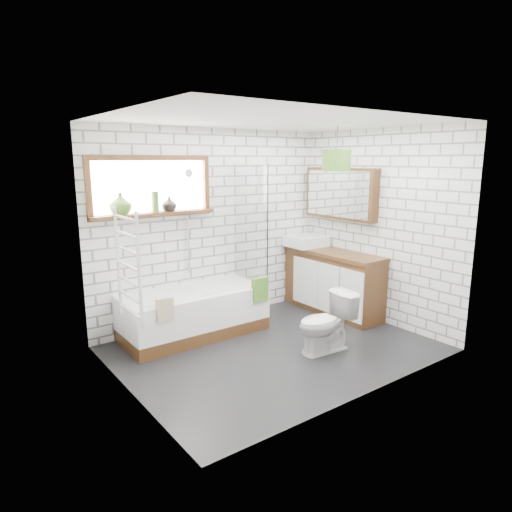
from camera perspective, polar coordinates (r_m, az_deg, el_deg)
floor at (r=5.31m, az=2.38°, el=-11.52°), size 3.40×2.60×0.01m
ceiling at (r=4.88m, az=2.64°, el=16.59°), size 3.40×2.60×0.01m
wall_back at (r=6.00m, az=-5.35°, el=3.68°), size 3.40×0.01×2.50m
wall_front at (r=4.03m, az=14.22°, el=-0.73°), size 3.40×0.01×2.50m
wall_left at (r=4.11m, az=-16.32°, el=-0.60°), size 0.01×2.60×2.50m
wall_right at (r=6.15m, az=15.00°, el=3.52°), size 0.01×2.60×2.50m
window at (r=5.52m, az=-12.87°, el=8.45°), size 1.52×0.16×0.68m
towel_radiator at (r=4.14m, az=-15.70°, el=-1.20°), size 0.06×0.52×1.00m
mirror_cabinet at (r=6.43m, az=10.52°, el=7.68°), size 0.16×1.20×0.70m
shower_riser at (r=5.76m, az=-8.55°, el=4.25°), size 0.02×0.02×1.30m
bathtub at (r=5.65m, az=-7.74°, el=-7.05°), size 1.74×0.77×0.56m
shower_screen at (r=5.85m, az=-0.71°, el=4.13°), size 0.02×0.72×1.50m
towel_green at (r=5.63m, az=0.51°, el=-4.20°), size 0.22×0.06×0.30m
towel_beige at (r=5.00m, az=-11.31°, el=-6.54°), size 0.19×0.05×0.25m
vanity at (r=6.47m, az=9.57°, el=-3.19°), size 0.49×1.53×0.87m
basin at (r=6.66m, az=6.28°, el=1.88°), size 0.52×0.46×0.15m
tap at (r=6.76m, az=7.29°, el=2.40°), size 0.04×0.04×0.14m
toilet at (r=5.17m, az=8.71°, el=-8.26°), size 0.43×0.69×0.67m
vase_olive at (r=5.36m, az=-16.57°, el=6.06°), size 0.25×0.25×0.25m
vase_dark at (r=5.59m, az=-10.78°, el=6.22°), size 0.23×0.23×0.18m
bottle at (r=5.51m, az=-12.47°, el=6.41°), size 0.09×0.09×0.25m
pendant at (r=5.63m, az=10.04°, el=11.69°), size 0.34×0.34×0.25m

